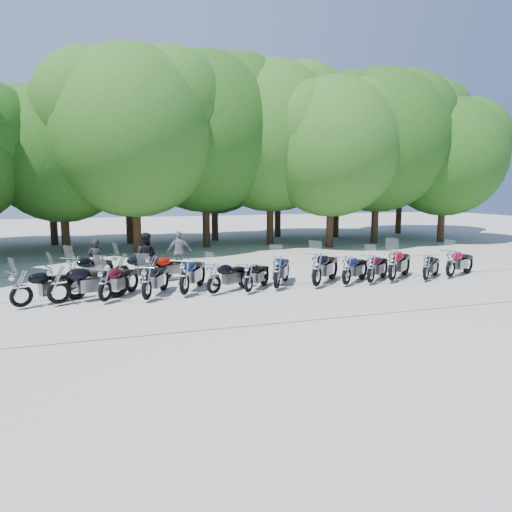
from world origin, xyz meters
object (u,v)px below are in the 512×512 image
object	(u,v)px
motorcycle_7	(277,271)
motorcycle_0	(21,287)
motorcycle_8	(317,268)
motorcycle_11	(393,264)
motorcycle_15	(121,267)
motorcycle_6	(249,277)
motorcycle_16	(152,268)
motorcycle_10	(371,268)
rider_0	(96,260)
motorcycle_13	(451,262)
motorcycle_1	(59,283)
motorcycle_4	(184,275)
rider_2	(180,252)
motorcycle_9	(347,269)
motorcycle_14	(74,270)
motorcycle_2	(105,283)
motorcycle_5	(214,277)
motorcycle_12	(426,266)
rider_1	(145,257)

from	to	relation	value
motorcycle_7	motorcycle_0	bearing A→B (deg)	31.46
motorcycle_8	motorcycle_11	world-z (taller)	motorcycle_8
motorcycle_15	motorcycle_6	bearing A→B (deg)	-144.93
motorcycle_16	motorcycle_10	bearing A→B (deg)	-134.11
motorcycle_6	rider_0	bearing A→B (deg)	1.34
motorcycle_13	motorcycle_1	bearing A→B (deg)	63.94
motorcycle_4	motorcycle_8	bearing A→B (deg)	-154.64
motorcycle_10	rider_2	distance (m)	7.75
motorcycle_4	rider_2	xyz separation A→B (m)	(0.48, 4.44, 0.16)
motorcycle_9	motorcycle_14	bearing A→B (deg)	35.26
rider_2	motorcycle_7	bearing A→B (deg)	134.76
motorcycle_4	motorcycle_6	world-z (taller)	motorcycle_4
motorcycle_14	rider_2	size ratio (longest dim) A/B	1.32
motorcycle_8	motorcycle_15	distance (m)	6.98
motorcycle_2	motorcycle_11	size ratio (longest dim) A/B	0.90
rider_0	rider_2	bearing A→B (deg)	-157.34
motorcycle_7	motorcycle_15	world-z (taller)	motorcycle_7
motorcycle_1	motorcycle_9	xyz separation A→B (m)	(9.47, -0.10, -0.06)
motorcycle_4	motorcycle_5	size ratio (longest dim) A/B	1.15
motorcycle_13	motorcycle_14	world-z (taller)	motorcycle_14
motorcycle_9	rider_0	xyz separation A→B (m)	(-8.51, 3.61, 0.18)
motorcycle_5	motorcycle_1	bearing A→B (deg)	55.37
motorcycle_15	motorcycle_7	bearing A→B (deg)	-136.92
motorcycle_9	rider_0	distance (m)	9.24
motorcycle_1	motorcycle_8	bearing A→B (deg)	-111.70
motorcycle_4	motorcycle_7	world-z (taller)	motorcycle_4
motorcycle_11	motorcycle_15	bearing A→B (deg)	35.10
motorcycle_2	motorcycle_10	bearing A→B (deg)	-148.96
motorcycle_7	motorcycle_11	xyz separation A→B (m)	(4.53, -0.06, 0.03)
motorcycle_8	motorcycle_16	world-z (taller)	motorcycle_8
rider_0	motorcycle_13	bearing A→B (deg)	171.01
rider_2	motorcycle_12	bearing A→B (deg)	164.79
motorcycle_6	rider_2	world-z (taller)	rider_2
motorcycle_4	motorcycle_16	bearing A→B (deg)	-45.44
motorcycle_15	rider_0	world-z (taller)	rider_0
motorcycle_6	motorcycle_12	size ratio (longest dim) A/B	1.00
motorcycle_2	motorcycle_9	bearing A→B (deg)	-149.05
motorcycle_12	motorcycle_16	bearing A→B (deg)	35.79
motorcycle_10	motorcycle_15	bearing A→B (deg)	32.02
motorcycle_0	motorcycle_8	size ratio (longest dim) A/B	0.90
motorcycle_0	motorcycle_13	distance (m)	15.04
motorcycle_5	motorcycle_9	bearing A→B (deg)	-124.42
rider_1	motorcycle_2	bearing A→B (deg)	84.13
motorcycle_0	motorcycle_4	distance (m)	4.72
rider_1	motorcycle_7	bearing A→B (deg)	160.29
rider_0	rider_1	distance (m)	1.80
motorcycle_6	rider_0	xyz separation A→B (m)	(-4.85, 3.69, 0.22)
rider_2	motorcycle_11	bearing A→B (deg)	161.70
motorcycle_13	motorcycle_16	size ratio (longest dim) A/B	1.08
motorcycle_11	motorcycle_15	distance (m)	9.91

